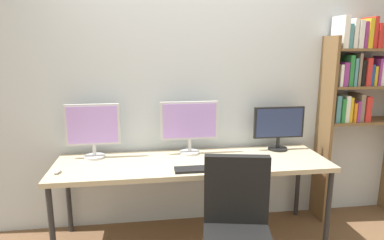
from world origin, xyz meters
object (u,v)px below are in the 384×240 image
at_px(desk, 193,166).
at_px(monitor_right, 279,126).
at_px(bookshelf, 358,91).
at_px(monitor_left, 93,128).
at_px(monitor_center, 189,124).
at_px(computer_mouse, 57,171).
at_px(keyboard_main, 197,169).

bearing_deg(desk, monitor_right, 14.03).
bearing_deg(bookshelf, monitor_left, -179.61).
bearing_deg(monitor_center, monitor_left, -180.00).
height_order(bookshelf, computer_mouse, bookshelf).
relative_size(monitor_left, computer_mouse, 5.01).
bearing_deg(desk, monitor_left, 165.97).
relative_size(monitor_left, monitor_center, 0.92).
xyz_separation_m(bookshelf, computer_mouse, (-2.73, -0.36, -0.53)).
bearing_deg(bookshelf, desk, -172.04).
bearing_deg(monitor_left, desk, -14.03).
distance_m(monitor_right, computer_mouse, 1.98).
bearing_deg(bookshelf, monitor_right, -178.77).
relative_size(desk, computer_mouse, 24.37).
bearing_deg(monitor_center, monitor_right, -0.00).
xyz_separation_m(desk, computer_mouse, (-1.09, -0.13, 0.07)).
bearing_deg(computer_mouse, monitor_right, 10.03).
distance_m(monitor_left, keyboard_main, 0.99).
height_order(monitor_left, keyboard_main, monitor_left).
height_order(desk, computer_mouse, computer_mouse).
distance_m(monitor_center, keyboard_main, 0.52).
xyz_separation_m(monitor_left, computer_mouse, (-0.24, -0.34, -0.25)).
bearing_deg(desk, bookshelf, 7.96).
height_order(desk, monitor_left, monitor_left).
bearing_deg(computer_mouse, keyboard_main, -5.24).
height_order(monitor_right, computer_mouse, monitor_right).
bearing_deg(monitor_center, keyboard_main, -90.00).
relative_size(monitor_left, keyboard_main, 1.35).
xyz_separation_m(monitor_left, monitor_right, (1.70, -0.00, -0.03)).
distance_m(monitor_right, keyboard_main, 0.98).
bearing_deg(keyboard_main, monitor_right, 27.50).
height_order(desk, monitor_right, monitor_right).
bearing_deg(monitor_right, monitor_left, 180.00).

